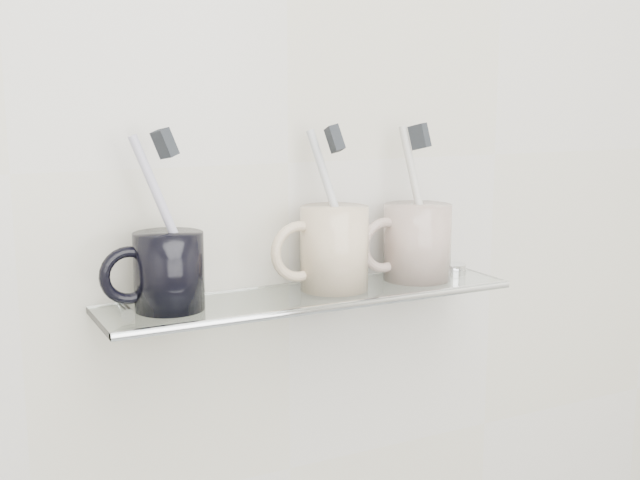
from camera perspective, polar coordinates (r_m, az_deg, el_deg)
wall_back at (r=0.98m, az=-2.29°, el=5.51°), size 2.50×0.00×2.50m
shelf_glass at (r=0.95m, az=-0.64°, el=-4.02°), size 0.50×0.12×0.01m
shelf_rail at (r=0.91m, az=0.95°, el=-4.79°), size 0.50×0.01×0.01m
bracket_left at (r=0.93m, az=-13.67°, el=-5.39°), size 0.02×0.03×0.02m
bracket_right at (r=1.10m, az=8.08°, el=-2.78°), size 0.02×0.03×0.02m
mug_left at (r=0.89m, az=-10.69°, el=-2.20°), size 0.10×0.10×0.09m
mug_left_handle at (r=0.88m, az=-13.45°, el=-2.46°), size 0.06×0.01×0.06m
toothbrush_left at (r=0.88m, az=-10.81°, el=1.54°), size 0.08×0.02×0.18m
bristles_left at (r=0.87m, az=-10.99°, el=6.76°), size 0.03×0.03×0.04m
mug_center at (r=0.96m, az=1.03°, el=-0.58°), size 0.09×0.09×0.10m
mug_center_handle at (r=0.94m, az=-1.49°, el=-0.82°), size 0.07×0.01×0.07m
toothbrush_center at (r=0.95m, az=1.04°, el=2.40°), size 0.05×0.07×0.18m
bristles_center at (r=0.95m, az=1.05°, el=7.21°), size 0.02×0.03×0.04m
mug_right at (r=1.02m, az=6.93°, el=-0.14°), size 0.09×0.09×0.10m
mug_right_handle at (r=1.00m, az=4.61°, el=-0.37°), size 0.07×0.01×0.07m
toothbrush_right at (r=1.01m, az=6.99°, el=2.80°), size 0.04×0.05×0.19m
bristles_right at (r=1.01m, az=7.09°, el=7.32°), size 0.02×0.03×0.03m
chrome_cap at (r=1.06m, az=9.42°, el=-2.06°), size 0.03×0.03×0.01m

